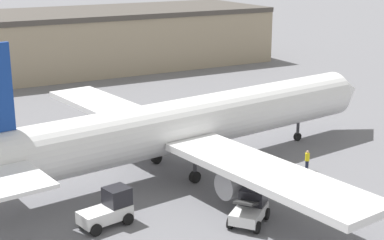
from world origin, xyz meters
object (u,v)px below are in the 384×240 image
Objects in this scene: airplane at (182,125)px; belt_loader_truck at (250,208)px; ground_crew_worker at (307,160)px; baggage_tug at (109,209)px.

belt_loader_truck is (-0.62, -10.20, -2.73)m from airplane.
airplane is 25.38× the size of ground_crew_worker.
airplane is 10.57m from belt_loader_truck.
belt_loader_truck is (7.92, -4.07, -0.08)m from baggage_tug.
baggage_tug is at bearing -61.90° from ground_crew_worker.
ground_crew_worker is 0.46× the size of belt_loader_truck.
ground_crew_worker is 17.26m from baggage_tug.
belt_loader_truck is (-9.28, -5.53, 0.12)m from ground_crew_worker.
airplane reaches higher than baggage_tug.
airplane is at bearing 48.30° from belt_loader_truck.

